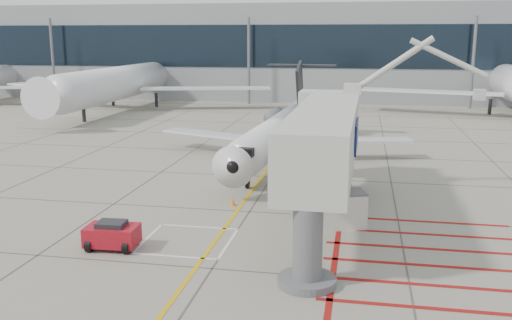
# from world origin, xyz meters

# --- Properties ---
(ground_plane) EXTENTS (260.00, 260.00, 0.00)m
(ground_plane) POSITION_xyz_m (0.00, 0.00, 0.00)
(ground_plane) COLOR gray
(ground_plane) RESTS_ON ground
(regional_jet) EXTENTS (22.92, 28.14, 7.05)m
(regional_jet) POSITION_xyz_m (-0.69, 15.11, 3.53)
(regional_jet) COLOR silver
(regional_jet) RESTS_ON ground_plane
(jet_bridge) EXTENTS (9.75, 20.18, 8.02)m
(jet_bridge) POSITION_xyz_m (4.13, 2.03, 4.01)
(jet_bridge) COLOR beige
(jet_bridge) RESTS_ON ground_plane
(pushback_tug) EXTENTS (2.40, 1.57, 1.36)m
(pushback_tug) POSITION_xyz_m (-5.08, -2.57, 0.68)
(pushback_tug) COLOR #AA101E
(pushback_tug) RESTS_ON ground_plane
(baggage_cart) EXTENTS (1.94, 1.60, 1.05)m
(baggage_cart) POSITION_xyz_m (3.75, 5.36, 0.53)
(baggage_cart) COLOR #55555A
(baggage_cart) RESTS_ON ground_plane
(ground_power_unit) EXTENTS (2.66, 2.02, 1.86)m
(ground_power_unit) POSITION_xyz_m (5.06, 2.36, 0.93)
(ground_power_unit) COLOR silver
(ground_power_unit) RESTS_ON ground_plane
(cone_nose) EXTENTS (0.33, 0.33, 0.46)m
(cone_nose) POSITION_xyz_m (-1.17, 4.97, 0.23)
(cone_nose) COLOR orange
(cone_nose) RESTS_ON ground_plane
(cone_side) EXTENTS (0.40, 0.40, 0.56)m
(cone_side) POSITION_xyz_m (2.69, 6.69, 0.28)
(cone_side) COLOR orange
(cone_side) RESTS_ON ground_plane
(terminal_building) EXTENTS (180.00, 28.00, 14.00)m
(terminal_building) POSITION_xyz_m (10.00, 70.00, 7.00)
(terminal_building) COLOR gray
(terminal_building) RESTS_ON ground_plane
(terminal_glass_band) EXTENTS (180.00, 0.10, 6.00)m
(terminal_glass_band) POSITION_xyz_m (10.00, 55.95, 8.00)
(terminal_glass_band) COLOR black
(terminal_glass_band) RESTS_ON ground_plane
(bg_aircraft_b) EXTENTS (37.73, 41.92, 12.58)m
(bg_aircraft_b) POSITION_xyz_m (-24.83, 46.00, 6.29)
(bg_aircraft_b) COLOR silver
(bg_aircraft_b) RESTS_ON ground_plane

